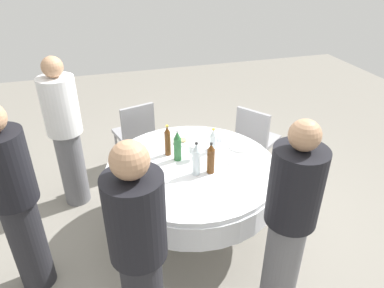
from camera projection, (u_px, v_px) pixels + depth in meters
The scene contains 22 objects.
ground_plane at pixel (192, 227), 3.50m from camera, with size 10.00×10.00×0.00m, color gray.
dining_table at pixel (192, 178), 3.20m from camera, with size 1.55×1.55×0.74m.
bottle_brown_far at pixel (168, 141), 3.21m from camera, with size 0.06×0.06×0.30m.
bottle_amber_outer at pixel (154, 194), 2.54m from camera, with size 0.07×0.07×0.31m.
bottle_brown_rear at pixel (211, 159), 2.96m from camera, with size 0.07×0.07×0.29m.
bottle_clear_east at pixel (196, 160), 2.93m from camera, with size 0.07×0.07×0.30m.
bottle_green_west at pixel (178, 146), 3.13m from camera, with size 0.07×0.07×0.30m.
bottle_clear_mid at pixel (213, 141), 3.27m from camera, with size 0.06×0.06×0.24m.
wine_glass_east at pixel (219, 139), 3.34m from camera, with size 0.07×0.07×0.13m.
wine_glass_west at pixel (193, 150), 3.15m from camera, with size 0.07×0.07×0.15m.
plate_front at pixel (183, 141), 3.48m from camera, with size 0.20×0.20×0.04m.
plate_inner at pixel (240, 146), 3.39m from camera, with size 0.22×0.22×0.02m.
plate_left at pixel (140, 167), 3.07m from camera, with size 0.23×0.23×0.04m.
knife_outer at pixel (198, 132), 3.66m from camera, with size 0.18×0.02×0.01m, color silver.
fork_rear at pixel (231, 165), 3.12m from camera, with size 0.18×0.02×0.01m, color silver.
knife_east at pixel (264, 169), 3.06m from camera, with size 0.18×0.02×0.01m, color silver.
person_far at pixel (139, 254), 2.09m from camera, with size 0.34×0.34×1.61m.
person_outer at pixel (16, 202), 2.53m from camera, with size 0.34×0.34×1.60m.
person_rear at pixel (289, 222), 2.36m from camera, with size 0.34×0.34×1.59m.
person_east at pixel (65, 132), 3.47m from camera, with size 0.34×0.34×1.59m.
chair_mid at pixel (135, 131), 4.17m from camera, with size 0.49×0.49×0.87m.
chair_right at pixel (255, 136), 4.05m from camera, with size 0.56×0.56×0.87m.
Camera 1 is at (-2.52, 0.73, 2.46)m, focal length 33.05 mm.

